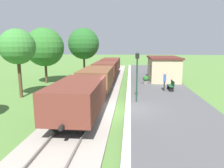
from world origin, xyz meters
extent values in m
plane|color=#517A38|center=(0.00, 0.00, 0.00)|extent=(160.00, 160.00, 0.00)
cube|color=#4C4C4F|center=(3.20, 0.00, 0.12)|extent=(6.00, 60.00, 0.25)
cube|color=silver|center=(0.40, 0.00, 0.25)|extent=(0.36, 60.00, 0.01)
cube|color=#9E9389|center=(-2.40, 0.00, 0.06)|extent=(3.80, 60.00, 0.12)
cube|color=slate|center=(-1.68, 0.00, 0.19)|extent=(0.07, 60.00, 0.14)
cube|color=slate|center=(-3.12, 0.00, 0.19)|extent=(0.07, 60.00, 0.14)
cube|color=brown|center=(-2.40, -2.21, 1.58)|extent=(2.50, 5.60, 1.60)
cube|color=black|center=(-2.40, -2.21, 0.93)|extent=(2.10, 5.15, 0.50)
cylinder|color=black|center=(-2.40, -0.42, 0.68)|extent=(1.56, 0.84, 0.84)
cylinder|color=black|center=(-2.40, -4.01, 0.68)|extent=(1.56, 0.84, 0.84)
cylinder|color=black|center=(-2.40, 0.74, 0.93)|extent=(0.20, 0.30, 0.20)
cylinder|color=black|center=(-2.40, -5.16, 0.93)|extent=(0.20, 0.30, 0.20)
cube|color=brown|center=(-2.40, 4.39, 1.58)|extent=(2.50, 5.60, 1.60)
cube|color=black|center=(-2.40, 4.39, 0.93)|extent=(2.10, 5.15, 0.50)
cylinder|color=black|center=(-2.40, 6.18, 0.68)|extent=(1.56, 0.84, 0.84)
cylinder|color=black|center=(-2.40, 2.59, 0.68)|extent=(1.56, 0.84, 0.84)
cylinder|color=black|center=(-2.40, 7.34, 0.93)|extent=(0.20, 0.30, 0.20)
cylinder|color=black|center=(-2.40, 1.44, 0.93)|extent=(0.20, 0.30, 0.20)
cube|color=brown|center=(-2.40, 10.99, 1.58)|extent=(2.50, 5.60, 1.60)
cube|color=black|center=(-2.40, 10.99, 0.93)|extent=(2.10, 5.15, 0.50)
cylinder|color=black|center=(-2.40, 12.78, 0.68)|extent=(1.56, 0.84, 0.84)
cylinder|color=black|center=(-2.40, 9.19, 0.68)|extent=(1.56, 0.84, 0.84)
cylinder|color=black|center=(-2.40, 13.94, 0.93)|extent=(0.20, 0.30, 0.20)
cylinder|color=black|center=(-2.40, 8.04, 0.93)|extent=(0.20, 0.30, 0.20)
cube|color=brown|center=(-2.40, 17.59, 1.58)|extent=(2.50, 5.60, 1.60)
cube|color=black|center=(-2.40, 17.59, 0.93)|extent=(2.10, 5.15, 0.50)
cylinder|color=black|center=(-2.40, 19.38, 0.68)|extent=(1.56, 0.84, 0.84)
cylinder|color=black|center=(-2.40, 15.79, 0.68)|extent=(1.56, 0.84, 0.84)
cylinder|color=black|center=(-2.40, 20.54, 0.93)|extent=(0.20, 0.30, 0.20)
cylinder|color=black|center=(-2.40, 14.64, 0.93)|extent=(0.20, 0.30, 0.20)
cube|color=tan|center=(4.40, 11.63, 1.55)|extent=(3.20, 5.50, 2.60)
cube|color=#51231E|center=(4.40, 11.63, 2.94)|extent=(3.50, 5.80, 0.18)
cube|color=black|center=(2.79, 10.53, 1.68)|extent=(0.03, 0.90, 0.80)
cube|color=#1E4C2D|center=(4.25, 5.94, 0.69)|extent=(0.42, 1.50, 0.04)
cube|color=#1E4C2D|center=(4.44, 5.94, 0.93)|extent=(0.04, 1.50, 0.45)
cube|color=black|center=(4.25, 5.34, 0.46)|extent=(0.38, 0.06, 0.42)
cube|color=black|center=(4.25, 6.54, 0.46)|extent=(0.38, 0.06, 0.42)
cylinder|color=#38332D|center=(3.64, 5.56, 0.68)|extent=(0.15, 0.15, 0.86)
cylinder|color=#38332D|center=(3.66, 5.72, 0.68)|extent=(0.15, 0.15, 0.86)
cube|color=#2D5199|center=(3.65, 5.64, 1.41)|extent=(0.30, 0.41, 0.60)
sphere|color=tan|center=(3.65, 5.64, 1.85)|extent=(0.22, 0.22, 0.22)
cylinder|color=slate|center=(2.19, 8.91, 0.42)|extent=(0.56, 0.56, 0.34)
sphere|color=#235B23|center=(2.19, 8.91, 0.85)|extent=(0.64, 0.64, 0.64)
cylinder|color=#193823|center=(1.00, 1.73, 1.85)|extent=(0.11, 0.11, 3.20)
cube|color=black|center=(1.00, 1.73, 3.63)|extent=(0.28, 0.28, 0.36)
sphere|color=#F2E5BF|center=(1.00, 1.73, 3.63)|extent=(0.20, 0.20, 0.20)
cone|color=#193823|center=(1.00, 1.73, 3.87)|extent=(0.20, 0.20, 0.16)
cylinder|color=#4C3823|center=(-8.72, 3.13, 1.59)|extent=(0.28, 0.28, 3.18)
sphere|color=#387A33|center=(-8.72, 3.13, 4.27)|extent=(2.90, 2.90, 2.90)
cylinder|color=#4C3823|center=(-9.25, 9.86, 1.25)|extent=(0.28, 0.28, 2.51)
sphere|color=#2D6B28|center=(-9.25, 9.86, 4.14)|extent=(4.36, 4.36, 4.36)
cylinder|color=#4C3823|center=(-5.98, 15.47, 1.47)|extent=(0.28, 0.28, 2.95)
sphere|color=#235B23|center=(-5.98, 15.47, 4.55)|extent=(4.28, 4.28, 4.28)
camera|label=1|loc=(0.50, -13.31, 4.43)|focal=33.25mm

